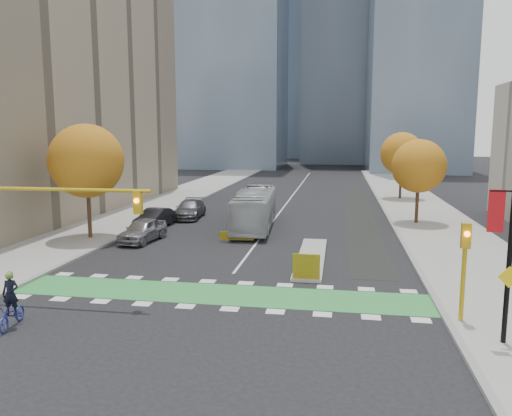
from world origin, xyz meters
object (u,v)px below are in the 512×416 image
(traffic_signal_west, at_px, (34,212))
(traffic_signal_east, at_px, (465,257))
(tree_west, at_px, (87,161))
(tree_east_near, at_px, (419,166))
(hazard_board, at_px, (306,266))
(parked_car_a, at_px, (143,230))
(cyclist, at_px, (12,309))
(tree_east_far, at_px, (402,154))
(bus, at_px, (255,209))
(parked_car_b, at_px, (155,218))
(parked_car_c, at_px, (189,209))

(traffic_signal_west, height_order, traffic_signal_east, traffic_signal_west)
(tree_west, relative_size, tree_east_near, 1.16)
(hazard_board, xyz_separation_m, traffic_signal_east, (6.50, -4.71, 1.93))
(tree_east_near, height_order, parked_car_a, tree_east_near)
(traffic_signal_east, distance_m, cyclist, 17.91)
(tree_east_far, height_order, cyclist, tree_east_far)
(cyclist, height_order, bus, bus)
(cyclist, bearing_deg, parked_car_b, 86.42)
(parked_car_a, height_order, parked_car_b, parked_car_a)
(traffic_signal_east, relative_size, parked_car_b, 0.87)
(hazard_board, distance_m, cyclist, 13.59)
(traffic_signal_west, bearing_deg, tree_west, 108.02)
(hazard_board, bearing_deg, parked_car_a, 147.27)
(parked_car_c, bearing_deg, tree_west, -117.78)
(traffic_signal_west, bearing_deg, parked_car_b, 93.52)
(bus, bearing_deg, tree_west, -154.41)
(tree_east_near, distance_m, bus, 13.99)
(hazard_board, height_order, parked_car_c, parked_car_c)
(traffic_signal_east, relative_size, cyclist, 1.83)
(tree_east_near, relative_size, parked_car_b, 1.51)
(tree_east_near, bearing_deg, cyclist, -126.38)
(cyclist, bearing_deg, hazard_board, 26.87)
(bus, relative_size, parked_car_b, 2.41)
(parked_car_b, bearing_deg, cyclist, -78.33)
(hazard_board, height_order, cyclist, cyclist)
(tree_east_far, relative_size, parked_car_a, 1.61)
(tree_east_near, xyz_separation_m, bus, (-13.05, -3.81, -3.29))
(traffic_signal_west, xyz_separation_m, cyclist, (0.93, -3.27, -3.29))
(parked_car_b, bearing_deg, traffic_signal_east, -35.61)
(tree_east_far, relative_size, bus, 0.68)
(bus, xyz_separation_m, parked_car_c, (-6.58, 3.71, -0.78))
(traffic_signal_east, xyz_separation_m, parked_car_c, (-18.13, 22.41, -1.94))
(tree_east_far, xyz_separation_m, parked_car_b, (-21.50, -21.10, -4.47))
(tree_east_far, height_order, bus, tree_east_far)
(tree_west, xyz_separation_m, cyclist, (5.00, -15.79, -4.87))
(tree_east_near, xyz_separation_m, parked_car_c, (-19.63, -0.10, -4.07))
(tree_east_far, bearing_deg, tree_east_near, -91.79)
(hazard_board, xyz_separation_m, tree_east_far, (8.50, 33.80, 4.44))
(tree_west, xyz_separation_m, traffic_signal_east, (22.50, -12.51, -2.88))
(bus, bearing_deg, traffic_signal_east, -62.19)
(parked_car_b, bearing_deg, tree_east_far, 50.61)
(hazard_board, relative_size, parked_car_b, 0.30)
(traffic_signal_west, height_order, cyclist, traffic_signal_west)
(hazard_board, bearing_deg, tree_east_far, 75.88)
(parked_car_c, bearing_deg, tree_east_near, -3.68)
(hazard_board, relative_size, parked_car_a, 0.30)
(hazard_board, xyz_separation_m, cyclist, (-11.00, -7.99, -0.05))
(tree_west, bearing_deg, tree_east_far, 46.70)
(cyclist, xyz_separation_m, parked_car_b, (-2.00, 20.69, 0.03))
(parked_car_a, bearing_deg, parked_car_b, 107.76)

